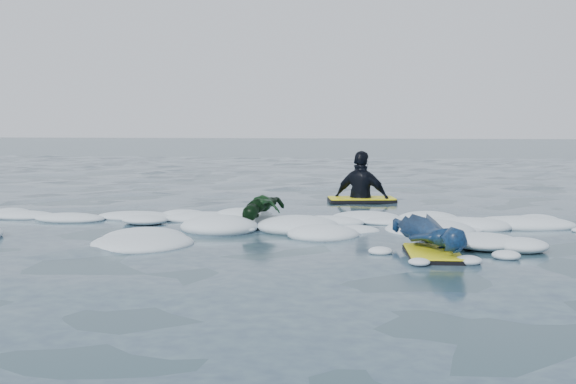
# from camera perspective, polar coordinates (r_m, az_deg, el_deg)

# --- Properties ---
(ground) EXTENTS (120.00, 120.00, 0.00)m
(ground) POSITION_cam_1_polar(r_m,az_deg,el_deg) (8.81, -6.81, -3.82)
(ground) COLOR #163037
(ground) RESTS_ON ground
(foam_band) EXTENTS (12.00, 3.10, 0.30)m
(foam_band) POSITION_cam_1_polar(r_m,az_deg,el_deg) (9.80, -5.21, -2.86)
(foam_band) COLOR white
(foam_band) RESTS_ON ground
(prone_woman_unit) EXTENTS (1.01, 1.59, 0.39)m
(prone_woman_unit) POSITION_cam_1_polar(r_m,az_deg,el_deg) (7.96, 11.30, -3.43)
(prone_woman_unit) COLOR black
(prone_woman_unit) RESTS_ON ground
(prone_child_unit) EXTENTS (0.67, 1.14, 0.42)m
(prone_child_unit) POSITION_cam_1_polar(r_m,az_deg,el_deg) (9.97, -2.00, -1.48)
(prone_child_unit) COLOR black
(prone_child_unit) RESTS_ON ground
(waiting_rider_unit) EXTENTS (1.29, 0.87, 1.78)m
(waiting_rider_unit) POSITION_cam_1_polar(r_m,az_deg,el_deg) (12.99, 5.84, -0.66)
(waiting_rider_unit) COLOR black
(waiting_rider_unit) RESTS_ON ground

